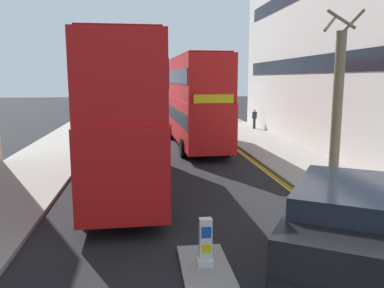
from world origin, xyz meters
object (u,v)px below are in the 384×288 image
double_decker_bus_away (125,111)px  keep_left_bollard (205,244)px  taxi_minivan (338,235)px  pedestrian_far (254,119)px  double_decker_bus_oncoming (195,99)px

double_decker_bus_away → keep_left_bollard: bearing=-73.9°
taxi_minivan → pedestrian_far: bearing=77.8°
taxi_minivan → pedestrian_far: 24.75m
double_decker_bus_oncoming → pedestrian_far: size_ratio=6.71×
keep_left_bollard → pedestrian_far: 24.56m
keep_left_bollard → taxi_minivan: 2.83m
taxi_minivan → double_decker_bus_away: bearing=120.3°
double_decker_bus_away → pedestrian_far: bearing=58.6°
keep_left_bollard → taxi_minivan: taxi_minivan is taller
taxi_minivan → double_decker_bus_oncoming: bearing=92.4°
double_decker_bus_oncoming → taxi_minivan: double_decker_bus_oncoming is taller
double_decker_bus_oncoming → taxi_minivan: (0.70, -17.01, -1.96)m
double_decker_bus_oncoming → pedestrian_far: double_decker_bus_oncoming is taller
double_decker_bus_oncoming → pedestrian_far: (5.93, 7.18, -2.04)m
double_decker_bus_oncoming → double_decker_bus_away: bearing=-113.7°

